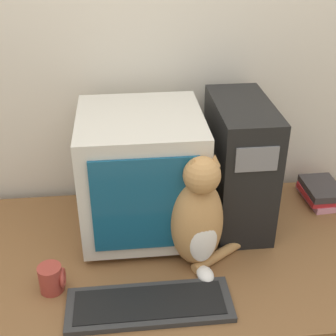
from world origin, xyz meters
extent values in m
cube|color=beige|center=(0.00, 0.85, 1.25)|extent=(7.00, 0.05, 2.50)
cube|color=brown|center=(0.00, 0.39, 0.37)|extent=(1.63, 0.78, 0.73)
cube|color=beige|center=(-0.05, 0.54, 0.75)|extent=(0.29, 0.24, 0.02)
cube|color=beige|center=(-0.05, 0.54, 0.97)|extent=(0.41, 0.40, 0.42)
cube|color=navy|center=(-0.05, 0.34, 0.97)|extent=(0.33, 0.01, 0.32)
cube|color=black|center=(0.29, 0.57, 0.96)|extent=(0.19, 0.38, 0.46)
cube|color=slate|center=(0.29, 0.37, 1.09)|extent=(0.13, 0.01, 0.08)
cube|color=#2D2D2D|center=(-0.06, 0.15, 0.74)|extent=(0.49, 0.17, 0.02)
cube|color=black|center=(-0.06, 0.15, 0.75)|extent=(0.44, 0.13, 0.00)
ellipsoid|color=#B7844C|center=(0.11, 0.34, 0.89)|extent=(0.19, 0.19, 0.31)
ellipsoid|color=white|center=(0.12, 0.28, 0.87)|extent=(0.10, 0.06, 0.17)
sphere|color=#B7844C|center=(0.11, 0.31, 1.08)|extent=(0.13, 0.13, 0.11)
cone|color=#B7844C|center=(0.09, 0.31, 1.12)|extent=(0.04, 0.04, 0.04)
cone|color=#B7844C|center=(0.15, 0.32, 1.12)|extent=(0.04, 0.04, 0.04)
ellipsoid|color=white|center=(0.13, 0.25, 0.75)|extent=(0.07, 0.08, 0.04)
cylinder|color=#B7844C|center=(0.19, 0.34, 0.75)|extent=(0.20, 0.15, 0.03)
cube|color=pink|center=(0.66, 0.65, 0.75)|extent=(0.12, 0.21, 0.03)
cube|color=red|center=(0.66, 0.63, 0.77)|extent=(0.14, 0.17, 0.02)
cube|color=#383333|center=(0.66, 0.63, 0.79)|extent=(0.13, 0.18, 0.03)
cylinder|color=navy|center=(-0.11, 0.21, 0.74)|extent=(0.15, 0.05, 0.01)
cylinder|color=#9E382D|center=(-0.35, 0.25, 0.78)|extent=(0.07, 0.07, 0.09)
torus|color=#9E382D|center=(-0.31, 0.25, 0.78)|extent=(0.01, 0.06, 0.06)
camera|label=1|loc=(-0.11, -0.84, 1.77)|focal=50.00mm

